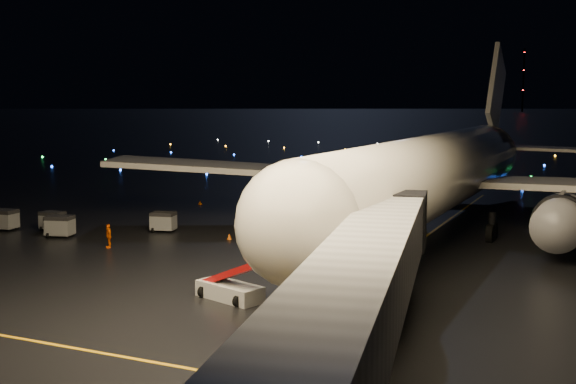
% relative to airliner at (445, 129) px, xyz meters
% --- Properties ---
extents(ground, '(2000.00, 2000.00, 0.00)m').
position_rel_airliner_xyz_m(ground, '(-12.92, 272.74, -9.21)').
color(ground, black).
rests_on(ground, ground).
extents(lane_centre, '(0.25, 80.00, 0.02)m').
position_rel_airliner_xyz_m(lane_centre, '(-0.92, -12.26, -9.20)').
color(lane_centre, gold).
rests_on(lane_centre, ground).
extents(airliner, '(66.04, 62.84, 18.42)m').
position_rel_airliner_xyz_m(airliner, '(0.00, 0.00, 0.00)').
color(airliner, silver).
rests_on(airliner, ground).
extents(pushback_tug, '(4.61, 3.22, 1.99)m').
position_rel_airliner_xyz_m(pushback_tug, '(0.62, -31.44, -8.22)').
color(pushback_tug, silver).
rests_on(pushback_tug, ground).
extents(belt_loader, '(6.51, 3.61, 3.05)m').
position_rel_airliner_xyz_m(belt_loader, '(-6.80, -26.72, -7.69)').
color(belt_loader, silver).
rests_on(belt_loader, ground).
extents(crew_c, '(1.17, 1.07, 1.92)m').
position_rel_airliner_xyz_m(crew_c, '(-22.87, -17.50, -8.25)').
color(crew_c, '#FF6605').
rests_on(crew_c, ground).
extents(safety_cone_0, '(0.50, 0.50, 0.52)m').
position_rel_airliner_xyz_m(safety_cone_0, '(-10.14, -8.08, -8.95)').
color(safety_cone_0, '#E85C09').
rests_on(safety_cone_0, ground).
extents(safety_cone_1, '(0.50, 0.50, 0.47)m').
position_rel_airliner_xyz_m(safety_cone_1, '(-12.24, -3.32, -8.97)').
color(safety_cone_1, '#E85C09').
rests_on(safety_cone_1, ground).
extents(safety_cone_2, '(0.43, 0.43, 0.47)m').
position_rel_airliner_xyz_m(safety_cone_2, '(-15.82, -10.42, -8.97)').
color(safety_cone_2, '#E85C09').
rests_on(safety_cone_2, ground).
extents(safety_cone_3, '(0.55, 0.55, 0.55)m').
position_rel_airliner_xyz_m(safety_cone_3, '(-28.63, 6.01, -8.93)').
color(safety_cone_3, '#E85C09').
rests_on(safety_cone_3, ground).
extents(radio_mast, '(1.80, 1.80, 64.00)m').
position_rel_airliner_xyz_m(radio_mast, '(-72.92, 712.74, 22.79)').
color(radio_mast, black).
rests_on(radio_mast, ground).
extents(taxiway_lights, '(164.00, 92.00, 0.36)m').
position_rel_airliner_xyz_m(taxiway_lights, '(-12.92, 78.74, -9.03)').
color(taxiway_lights, black).
rests_on(taxiway_lights, ground).
extents(baggage_cart_0, '(2.33, 1.85, 1.76)m').
position_rel_airliner_xyz_m(baggage_cart_0, '(-22.94, -9.69, -8.33)').
color(baggage_cart_0, gray).
rests_on(baggage_cart_0, ground).
extents(baggage_cart_1, '(2.46, 2.10, 1.76)m').
position_rel_airliner_xyz_m(baggage_cart_1, '(-29.90, -15.38, -8.33)').
color(baggage_cart_1, gray).
rests_on(baggage_cart_1, ground).
extents(baggage_cart_2, '(2.50, 2.03, 1.85)m').
position_rel_airliner_xyz_m(baggage_cart_2, '(-29.58, -15.52, -8.28)').
color(baggage_cart_2, gray).
rests_on(baggage_cart_2, ground).
extents(baggage_cart_3, '(2.33, 1.73, 1.87)m').
position_rel_airliner_xyz_m(baggage_cart_3, '(-36.52, -14.99, -8.28)').
color(baggage_cart_3, gray).
rests_on(baggage_cart_3, ground).
extents(baggage_cart_4, '(2.09, 1.51, 1.72)m').
position_rel_airliner_xyz_m(baggage_cart_4, '(-32.39, -13.34, -8.35)').
color(baggage_cart_4, gray).
rests_on(baggage_cart_4, ground).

